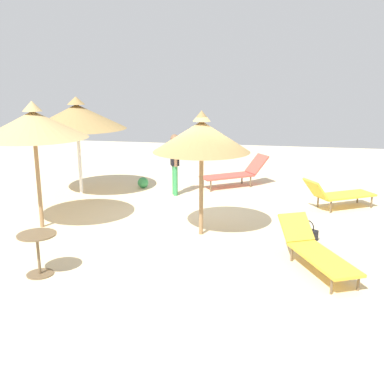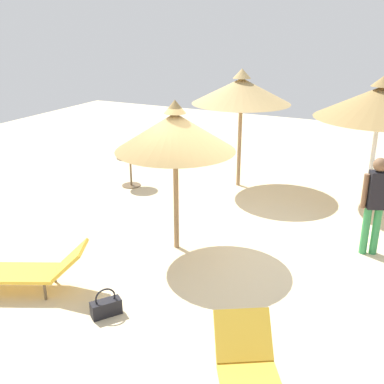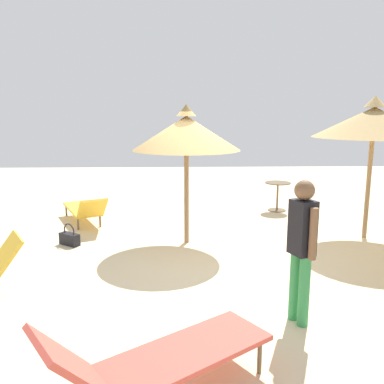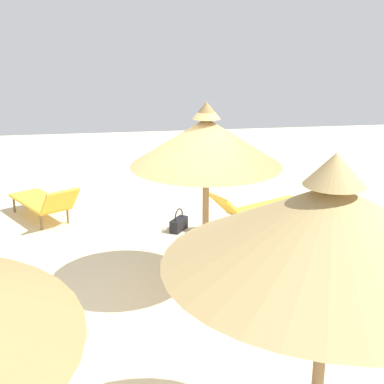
% 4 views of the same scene
% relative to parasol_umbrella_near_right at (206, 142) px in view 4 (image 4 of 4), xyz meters
% --- Properties ---
extents(ground, '(24.00, 24.00, 0.10)m').
position_rel_parasol_umbrella_near_right_xyz_m(ground, '(-0.36, 0.85, -2.16)').
color(ground, beige).
extents(parasol_umbrella_near_right, '(2.01, 2.01, 2.63)m').
position_rel_parasol_umbrella_near_right_xyz_m(parasol_umbrella_near_right, '(0.00, 0.00, 0.00)').
color(parasol_umbrella_near_right, olive).
rests_on(parasol_umbrella_near_right, ground).
extents(parasol_umbrella_front, '(2.30, 2.30, 2.80)m').
position_rel_parasol_umbrella_near_right_xyz_m(parasol_umbrella_front, '(-3.60, -0.20, 0.19)').
color(parasol_umbrella_front, olive).
rests_on(parasol_umbrella_front, ground).
extents(lounge_chair_edge, '(1.40, 2.09, 0.75)m').
position_rel_parasol_umbrella_near_right_xyz_m(lounge_chair_edge, '(2.27, -1.40, -1.76)').
color(lounge_chair_edge, gold).
rests_on(lounge_chair_edge, ground).
extents(lounge_chair_far_left, '(1.92, 1.49, 0.82)m').
position_rel_parasol_umbrella_near_right_xyz_m(lounge_chair_far_left, '(3.10, 2.53, -1.71)').
color(lounge_chair_far_left, gold).
rests_on(lounge_chair_far_left, ground).
extents(handbag, '(0.44, 0.38, 0.42)m').
position_rel_parasol_umbrella_near_right_xyz_m(handbag, '(2.23, 0.09, -1.98)').
color(handbag, black).
rests_on(handbag, ground).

